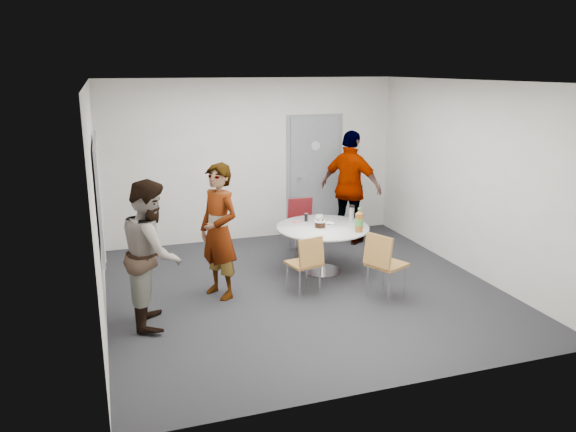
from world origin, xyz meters
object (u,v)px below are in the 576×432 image
object	(u,v)px
person_left	(152,253)
chair_near_right	(383,260)
door	(314,175)
chair_near_left	(307,260)
person_right	(351,188)
chair_far	(302,220)
person_main	(219,231)
table	(325,232)
whiteboard	(99,193)

from	to	relation	value
person_left	chair_near_right	bearing A→B (deg)	-88.29
door	chair_near_left	distance (m)	2.94
chair_near_left	person_left	distance (m)	1.98
door	chair_near_left	xyz separation A→B (m)	(-1.11, -2.67, -0.55)
chair_near_left	person_right	distance (m)	2.43
door	chair_far	size ratio (longest dim) A/B	2.45
chair_near_right	person_right	world-z (taller)	person_right
door	person_main	world-z (taller)	door
table	door	bearing A→B (deg)	73.66
table	person_right	xyz separation A→B (m)	(0.93, 1.19, 0.34)
chair_near_left	person_left	size ratio (longest dim) A/B	0.47
table	person_left	bearing A→B (deg)	-159.93
person_left	whiteboard	bearing A→B (deg)	47.16
door	table	world-z (taller)	door
chair_near_left	person_right	bearing A→B (deg)	39.16
chair_near_right	person_main	world-z (taller)	person_main
door	table	size ratio (longest dim) A/B	1.62
door	person_left	xyz separation A→B (m)	(-3.05, -2.87, -0.18)
chair_far	person_main	world-z (taller)	person_main
table	chair_far	bearing A→B (deg)	90.89
whiteboard	door	bearing A→B (deg)	32.66
door	chair_near_right	bearing A→B (deg)	-94.66
door	whiteboard	bearing A→B (deg)	-147.34
person_left	chair_near_left	bearing A→B (deg)	-77.59
person_main	door	bearing A→B (deg)	109.36
whiteboard	person_main	distance (m)	1.50
door	chair_near_right	distance (m)	3.15
chair_near_left	person_left	xyz separation A→B (m)	(-1.94, -0.21, 0.37)
door	person_left	distance (m)	4.19
whiteboard	chair_near_left	world-z (taller)	whiteboard
whiteboard	table	xyz separation A→B (m)	(2.98, 0.31, -0.85)
door	chair_near_left	bearing A→B (deg)	-112.65
door	person_main	size ratio (longest dim) A/B	1.22
table	chair_near_left	world-z (taller)	table
whiteboard	chair_near_right	bearing A→B (deg)	-13.88
chair_near_left	person_main	world-z (taller)	person_main
whiteboard	chair_near_left	xyz separation A→B (m)	(2.45, -0.39, -0.97)
chair_near_right	person_right	size ratio (longest dim) A/B	0.46
chair_near_left	chair_near_right	size ratio (longest dim) A/B	0.91
person_main	table	bearing A→B (deg)	75.45
door	chair_far	bearing A→B (deg)	-120.33
whiteboard	person_left	bearing A→B (deg)	-49.18
whiteboard	chair_near_right	size ratio (longest dim) A/B	2.18
table	person_main	distance (m)	1.66
whiteboard	table	size ratio (longest dim) A/B	1.45
whiteboard	chair_far	distance (m)	3.36
chair_near_right	person_left	xyz separation A→B (m)	(-2.80, 0.23, 0.31)
table	person_main	xyz separation A→B (m)	(-1.60, -0.38, 0.27)
chair_near_left	chair_near_right	xyz separation A→B (m)	(0.86, -0.43, 0.05)
table	whiteboard	bearing A→B (deg)	-174.03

